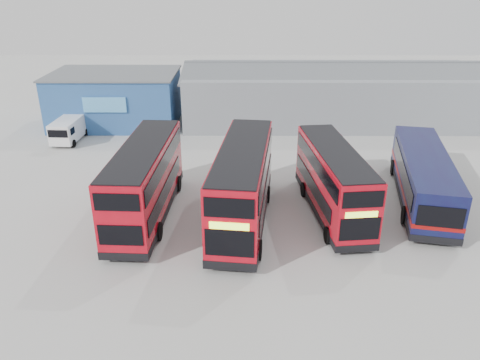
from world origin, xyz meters
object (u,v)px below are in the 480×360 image
panel_van (69,129)px  double_decker_centre (243,186)px  double_decker_left (145,183)px  double_decker_right (333,182)px  office_block (116,98)px  maintenance_shed (333,93)px  single_decker_blue (423,179)px

panel_van → double_decker_centre: bearing=-40.7°
double_decker_left → double_decker_right: size_ratio=1.07×
office_block → maintenance_shed: maintenance_shed is taller
double_decker_right → double_decker_centre: bearing=-174.3°
double_decker_left → double_decker_right: (11.61, 0.47, -0.17)m
double_decker_left → double_decker_right: bearing=-175.0°
single_decker_blue → panel_van: bearing=-12.1°
office_block → single_decker_blue: office_block is taller
double_decker_right → panel_van: 25.42m
office_block → maintenance_shed: bearing=5.2°
maintenance_shed → double_decker_right: bearing=-100.0°
office_block → double_decker_left: 20.87m
double_decker_left → panel_van: double_decker_left is taller
office_block → panel_van: 6.44m
office_block → double_decker_centre: (12.61, -20.47, -0.16)m
office_block → double_decker_centre: 24.05m
panel_van → double_decker_right: bearing=-29.9°
double_decker_centre → panel_van: 21.72m
office_block → double_decker_left: (6.64, -19.78, -0.25)m
maintenance_shed → double_decker_left: 26.66m
office_block → maintenance_shed: 22.09m
office_block → double_decker_right: bearing=-46.6°
office_block → double_decker_centre: size_ratio=1.05×
double_decker_left → single_decker_blue: 18.02m
maintenance_shed → single_decker_blue: maintenance_shed is taller
double_decker_right → single_decker_blue: double_decker_right is taller
maintenance_shed → double_decker_right: (-3.75, -21.31, -0.45)m
maintenance_shed → double_decker_left: bearing=-125.2°
office_block → maintenance_shed: (22.00, 2.01, 0.02)m
maintenance_shed → single_decker_blue: bearing=-82.7°
double_decker_centre → single_decker_blue: double_decker_centre is taller
single_decker_blue → maintenance_shed: bearing=-71.1°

